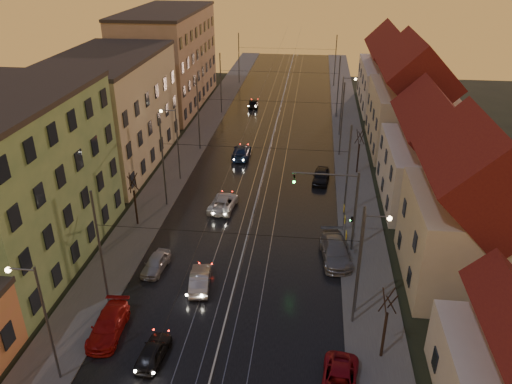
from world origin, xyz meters
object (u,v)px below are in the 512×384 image
at_px(street_lamp_3, 344,100).
at_px(parked_left_3, 156,263).
at_px(street_lamp_0, 40,314).
at_px(driving_car_3, 241,152).
at_px(traffic_light_mast, 343,201).
at_px(parked_right_0, 339,382).
at_px(driving_car_0, 153,351).
at_px(street_lamp_2, 174,137).
at_px(driving_car_2, 223,203).
at_px(street_lamp_1, 365,255).
at_px(driving_car_1, 200,279).
at_px(driving_car_4, 253,103).
at_px(parked_left_2, 108,325).
at_px(parked_right_2, 321,176).
at_px(parked_right_1, 335,251).

xyz_separation_m(street_lamp_3, parked_left_3, (-15.55, -32.59, -4.27)).
relative_size(street_lamp_0, driving_car_3, 1.60).
bearing_deg(parked_left_3, street_lamp_0, -97.52).
height_order(street_lamp_0, traffic_light_mast, street_lamp_0).
xyz_separation_m(street_lamp_0, parked_right_0, (16.62, 1.15, -4.27)).
distance_m(traffic_light_mast, driving_car_0, 18.58).
relative_size(street_lamp_2, driving_car_2, 1.71).
relative_size(street_lamp_1, driving_car_3, 1.60).
bearing_deg(driving_car_1, parked_left_3, -31.36).
xyz_separation_m(parked_left_3, parked_right_0, (13.96, -10.26, 0.00)).
bearing_deg(driving_car_3, driving_car_4, -88.47).
height_order(parked_left_2, parked_right_2, parked_right_2).
xyz_separation_m(street_lamp_1, street_lamp_3, (0.00, 36.00, 0.00)).
distance_m(driving_car_4, parked_right_1, 42.80).
distance_m(street_lamp_0, street_lamp_2, 28.00).
bearing_deg(parked_right_1, driving_car_3, 111.03).
bearing_deg(parked_left_3, street_lamp_3, 70.07).
xyz_separation_m(street_lamp_0, driving_car_2, (6.13, 22.04, -4.24)).
xyz_separation_m(street_lamp_2, street_lamp_3, (18.21, 16.00, 0.00)).
bearing_deg(parked_right_1, parked_right_0, -96.88).
bearing_deg(driving_car_2, driving_car_0, 93.44).
height_order(street_lamp_2, driving_car_4, street_lamp_2).
xyz_separation_m(driving_car_2, parked_right_1, (10.57, -7.47, 0.14)).
relative_size(street_lamp_0, parked_left_2, 1.71).
relative_size(driving_car_0, parked_right_2, 0.88).
xyz_separation_m(street_lamp_2, traffic_light_mast, (17.10, -12.00, -0.29)).
relative_size(street_lamp_2, parked_right_0, 1.80).
bearing_deg(traffic_light_mast, driving_car_1, -149.01).
distance_m(driving_car_0, driving_car_1, 7.60).
relative_size(driving_car_2, parked_right_0, 1.05).
relative_size(street_lamp_3, parked_right_2, 1.97).
height_order(street_lamp_1, parked_right_1, street_lamp_1).
distance_m(street_lamp_2, driving_car_3, 10.19).
distance_m(street_lamp_0, parked_right_0, 17.20).
distance_m(street_lamp_3, traffic_light_mast, 28.03).
bearing_deg(driving_car_1, driving_car_4, -95.72).
relative_size(street_lamp_2, driving_car_4, 2.12).
height_order(driving_car_3, parked_left_3, driving_car_3).
bearing_deg(parked_right_1, parked_right_2, 88.07).
xyz_separation_m(street_lamp_1, driving_car_3, (-12.21, 27.11, -4.16)).
bearing_deg(driving_car_2, parked_right_1, 150.57).
distance_m(traffic_light_mast, parked_left_3, 15.67).
relative_size(street_lamp_0, parked_left_3, 2.22).
height_order(street_lamp_2, parked_right_0, street_lamp_2).
bearing_deg(parked_left_3, parked_right_2, 59.82).
relative_size(street_lamp_3, driving_car_4, 2.12).
bearing_deg(street_lamp_0, driving_car_3, 80.30).
relative_size(parked_left_2, parked_right_0, 1.05).
bearing_deg(driving_car_4, driving_car_1, 88.10).
height_order(traffic_light_mast, driving_car_4, traffic_light_mast).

